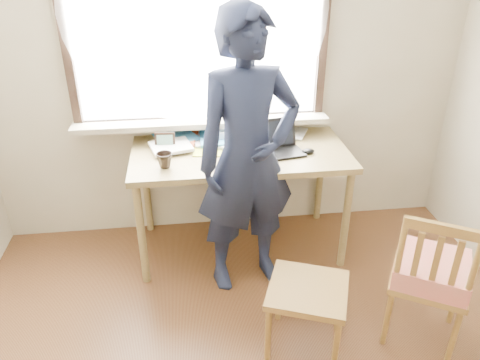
{
  "coord_description": "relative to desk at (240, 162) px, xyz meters",
  "views": [
    {
      "loc": [
        -0.33,
        -1.31,
        2.16
      ],
      "look_at": [
        -0.04,
        0.95,
        0.94
      ],
      "focal_mm": 35.0,
      "sensor_mm": 36.0,
      "label": 1
    }
  ],
  "objects": [
    {
      "name": "book_a",
      "position": [
        -0.33,
        0.19,
        0.1
      ],
      "size": [
        0.24,
        0.3,
        0.02
      ],
      "primitive_type": "imported",
      "rotation": [
        0.0,
        0.0,
        0.2
      ],
      "color": "white",
      "rests_on": "desk"
    },
    {
      "name": "mug_dark",
      "position": [
        -0.52,
        -0.19,
        0.13
      ],
      "size": [
        0.14,
        0.14,
        0.1
      ],
      "primitive_type": "imported",
      "rotation": [
        0.0,
        0.0,
        -0.37
      ],
      "color": "black",
      "rests_on": "desk"
    },
    {
      "name": "book_b",
      "position": [
        0.36,
        0.28,
        0.09
      ],
      "size": [
        0.25,
        0.28,
        0.02
      ],
      "primitive_type": "imported",
      "rotation": [
        0.0,
        0.0,
        -0.45
      ],
      "color": "white",
      "rests_on": "desk"
    },
    {
      "name": "desk_clutter",
      "position": [
        -0.12,
        0.21,
        0.1
      ],
      "size": [
        0.63,
        0.5,
        0.04
      ],
      "color": "white",
      "rests_on": "desk"
    },
    {
      "name": "mug_white",
      "position": [
        -0.13,
        0.17,
        0.13
      ],
      "size": [
        0.12,
        0.12,
        0.09
      ],
      "primitive_type": "imported",
      "rotation": [
        0.0,
        0.0,
        0.1
      ],
      "color": "white",
      "rests_on": "desk"
    },
    {
      "name": "mouse",
      "position": [
        0.46,
        -0.1,
        0.1
      ],
      "size": [
        0.09,
        0.06,
        0.03
      ],
      "primitive_type": "ellipsoid",
      "color": "black",
      "rests_on": "desk"
    },
    {
      "name": "room_shell",
      "position": [
        -0.07,
        -1.43,
        0.91
      ],
      "size": [
        3.52,
        4.02,
        2.61
      ],
      "color": "#B5AC92",
      "rests_on": "ground"
    },
    {
      "name": "desk",
      "position": [
        0.0,
        0.0,
        0.0
      ],
      "size": [
        1.51,
        0.75,
        0.81
      ],
      "color": "olive",
      "rests_on": "ground"
    },
    {
      "name": "laptop",
      "position": [
        0.26,
        -0.04,
        0.13
      ],
      "size": [
        0.35,
        0.31,
        0.21
      ],
      "color": "black",
      "rests_on": "desk"
    },
    {
      "name": "person",
      "position": [
        0.0,
        -0.35,
        0.2
      ],
      "size": [
        0.76,
        0.59,
        1.84
      ],
      "primitive_type": "imported",
      "rotation": [
        0.0,
        0.0,
        0.24
      ],
      "color": "black",
      "rests_on": "ground"
    },
    {
      "name": "side_chair",
      "position": [
        0.95,
        -1.03,
        -0.26
      ],
      "size": [
        0.56,
        0.55,
        0.89
      ],
      "color": "olive",
      "rests_on": "ground"
    },
    {
      "name": "work_chair",
      "position": [
        0.25,
        -1.02,
        -0.36
      ],
      "size": [
        0.54,
        0.53,
        0.43
      ],
      "color": "olive",
      "rests_on": "ground"
    },
    {
      "name": "picture_frame",
      "position": [
        -0.52,
        0.1,
        0.14
      ],
      "size": [
        0.14,
        0.02,
        0.11
      ],
      "color": "black",
      "rests_on": "desk"
    }
  ]
}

